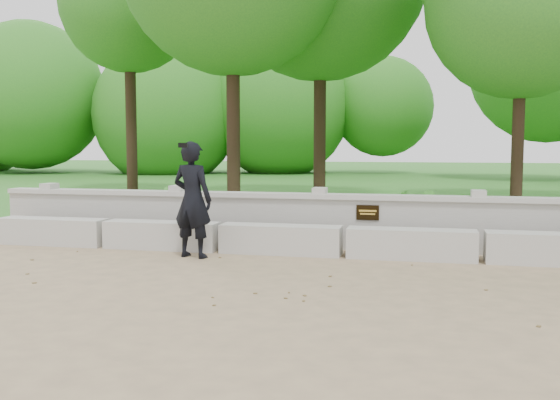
{
  "coord_description": "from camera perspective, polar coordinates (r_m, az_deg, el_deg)",
  "views": [
    {
      "loc": [
        1.18,
        -7.5,
        1.71
      ],
      "look_at": [
        -0.9,
        1.44,
        0.89
      ],
      "focal_mm": 40.0,
      "sensor_mm": 36.0,
      "label": 1
    }
  ],
  "objects": [
    {
      "name": "ground",
      "position": [
        7.79,
        4.12,
        -7.58
      ],
      "size": [
        80.0,
        80.0,
        0.0
      ],
      "primitive_type": "plane",
      "color": "tan",
      "rests_on": "ground"
    },
    {
      "name": "man_main",
      "position": [
        9.47,
        -8.01,
        0.03
      ],
      "size": [
        0.71,
        0.65,
        1.75
      ],
      "color": "black",
      "rests_on": "ground"
    },
    {
      "name": "shrub_b",
      "position": [
        11.99,
        13.31,
        -0.57
      ],
      "size": [
        0.4,
        0.42,
        0.6
      ],
      "primitive_type": "imported",
      "rotation": [
        0.0,
        0.0,
        2.1
      ],
      "color": "#428F30",
      "rests_on": "lawn"
    },
    {
      "name": "shrub_c",
      "position": [
        11.78,
        17.42,
        -0.85
      ],
      "size": [
        0.62,
        0.58,
        0.57
      ],
      "primitive_type": "imported",
      "rotation": [
        0.0,
        0.0,
        3.45
      ],
      "color": "#428F30",
      "rests_on": "lawn"
    },
    {
      "name": "parapet_wall",
      "position": [
        10.25,
        6.41,
        -1.9
      ],
      "size": [
        12.5,
        0.35,
        0.9
      ],
      "color": "#AAA8A1",
      "rests_on": "ground"
    },
    {
      "name": "concrete_bench",
      "position": [
        9.59,
        5.9,
        -3.81
      ],
      "size": [
        11.9,
        0.45,
        0.45
      ],
      "color": "#B5B3AB",
      "rests_on": "ground"
    },
    {
      "name": "shrub_d",
      "position": [
        13.09,
        11.19,
        -0.22
      ],
      "size": [
        0.38,
        0.39,
        0.53
      ],
      "primitive_type": "imported",
      "rotation": [
        0.0,
        0.0,
        5.27
      ],
      "color": "#428F30",
      "rests_on": "lawn"
    },
    {
      "name": "shrub_a",
      "position": [
        11.83,
        -10.34,
        -0.42
      ],
      "size": [
        0.42,
        0.37,
        0.67
      ],
      "primitive_type": "imported",
      "rotation": [
        0.0,
        0.0,
        0.43
      ],
      "color": "#428F30",
      "rests_on": "lawn"
    },
    {
      "name": "lawn",
      "position": [
        21.59,
        9.93,
        0.82
      ],
      "size": [
        40.0,
        22.0,
        0.25
      ],
      "primitive_type": "cube",
      "color": "#275D17",
      "rests_on": "ground"
    }
  ]
}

